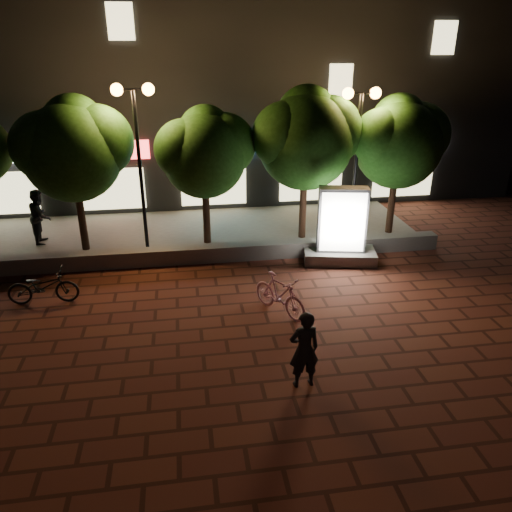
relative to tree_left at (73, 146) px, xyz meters
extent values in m
plane|color=#502419|center=(3.45, -5.46, -3.44)|extent=(80.00, 80.00, 0.00)
cube|color=slate|center=(3.45, -1.46, -3.19)|extent=(16.00, 0.45, 0.50)
cube|color=slate|center=(3.45, 1.04, -3.40)|extent=(16.00, 5.00, 0.08)
cube|color=black|center=(3.45, 7.54, 1.56)|extent=(28.00, 8.00, 10.00)
cube|color=beige|center=(-3.55, 3.48, -2.34)|extent=(2.60, 0.10, 1.60)
cube|color=red|center=(0.45, 3.48, -0.84)|extent=(3.20, 0.12, 0.70)
cube|color=beige|center=(0.45, 3.48, -2.34)|extent=(2.60, 0.10, 1.60)
cube|color=#46C4F5|center=(4.45, 3.48, -0.84)|extent=(3.20, 0.12, 0.70)
cube|color=beige|center=(4.45, 3.48, -2.34)|extent=(2.60, 0.10, 1.60)
cube|color=orange|center=(8.45, 3.48, -0.84)|extent=(3.20, 0.12, 0.70)
cube|color=beige|center=(8.45, 3.48, -2.34)|extent=(2.60, 0.10, 1.60)
cube|color=white|center=(12.45, 3.48, -0.84)|extent=(3.20, 0.12, 0.70)
cube|color=beige|center=(12.45, 3.48, -2.34)|extent=(2.60, 0.10, 1.60)
cube|color=beige|center=(1.45, 3.48, 3.56)|extent=(0.90, 0.10, 1.20)
cube|color=beige|center=(9.45, 3.48, 1.56)|extent=(0.90, 0.10, 1.20)
cube|color=beige|center=(13.45, 3.48, 3.06)|extent=(0.90, 0.10, 1.20)
cylinder|color=#321E13|center=(-0.05, -0.06, -2.19)|extent=(0.24, 0.24, 2.34)
sphere|color=#235719|center=(-0.05, -0.06, -0.20)|extent=(3.00, 3.00, 3.00)
sphere|color=#235719|center=(0.70, 0.14, 0.10)|extent=(2.25, 2.25, 2.25)
sphere|color=#235719|center=(-0.73, -0.21, 0.05)|extent=(2.10, 2.10, 2.10)
sphere|color=#235719|center=(0.05, 0.29, 0.55)|extent=(1.95, 1.95, 1.95)
cylinder|color=#321E13|center=(3.95, -0.06, -2.26)|extent=(0.24, 0.24, 2.21)
sphere|color=#235719|center=(3.95, -0.06, -0.42)|extent=(2.70, 2.70, 2.70)
sphere|color=#235719|center=(4.62, 0.14, -0.12)|extent=(2.03, 2.03, 2.02)
sphere|color=#235719|center=(3.34, -0.21, -0.17)|extent=(1.89, 1.89, 1.89)
sphere|color=#235719|center=(4.05, 0.29, 0.26)|extent=(1.76, 1.76, 1.76)
cylinder|color=#321E13|center=(7.25, -0.06, -2.15)|extent=(0.24, 0.24, 2.43)
sphere|color=#235719|center=(7.25, -0.06, -0.08)|extent=(3.10, 3.10, 3.10)
sphere|color=#235719|center=(8.02, 0.14, 0.22)|extent=(2.33, 2.33, 2.33)
sphere|color=#235719|center=(6.55, -0.21, 0.17)|extent=(2.17, 2.17, 2.17)
sphere|color=#235719|center=(7.35, 0.29, 0.69)|extent=(2.01, 2.02, 2.02)
cylinder|color=#321E13|center=(10.45, -0.06, -2.22)|extent=(0.24, 0.24, 2.29)
sphere|color=#235719|center=(10.45, -0.06, -0.27)|extent=(2.90, 2.90, 2.90)
sphere|color=#235719|center=(11.17, 0.14, 0.03)|extent=(2.18, 2.17, 2.17)
sphere|color=#235719|center=(9.79, -0.21, -0.02)|extent=(2.03, 2.03, 2.03)
sphere|color=#235719|center=(10.55, 0.29, 0.45)|extent=(1.89, 1.88, 1.88)
cylinder|color=black|center=(1.95, -0.26, -0.86)|extent=(0.12, 0.12, 5.00)
cylinder|color=black|center=(1.95, -0.26, 1.64)|extent=(0.90, 0.08, 0.08)
sphere|color=#FFA23F|center=(1.50, -0.26, 1.64)|extent=(0.36, 0.36, 0.36)
sphere|color=#FFA23F|center=(2.40, -0.26, 1.64)|extent=(0.36, 0.36, 0.36)
cylinder|color=black|center=(8.95, -0.26, -0.96)|extent=(0.12, 0.12, 4.80)
cylinder|color=black|center=(8.95, -0.26, 1.44)|extent=(0.90, 0.08, 0.08)
sphere|color=#FFA23F|center=(8.50, -0.26, 1.44)|extent=(0.36, 0.36, 0.36)
sphere|color=#FFA23F|center=(9.40, -0.26, 1.44)|extent=(0.36, 0.36, 0.36)
cube|color=slate|center=(7.97, -2.09, -3.26)|extent=(2.38, 1.51, 0.37)
cube|color=#4C4C51|center=(7.97, -2.09, -2.07)|extent=(1.54, 0.78, 2.02)
cube|color=white|center=(7.92, -2.35, -2.07)|extent=(1.31, 0.29, 1.84)
cube|color=white|center=(8.02, -1.83, -2.07)|extent=(1.31, 0.29, 1.84)
imported|color=pink|center=(5.47, -5.00, -2.92)|extent=(1.37, 1.74, 1.05)
imported|color=black|center=(5.38, -7.88, -2.61)|extent=(0.64, 0.45, 1.68)
imported|color=black|center=(-0.56, -3.53, -2.97)|extent=(1.81, 0.65, 0.95)
imported|color=black|center=(-1.55, 0.81, -2.45)|extent=(0.73, 0.92, 1.84)
camera|label=1|loc=(3.22, -15.71, 2.91)|focal=34.51mm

